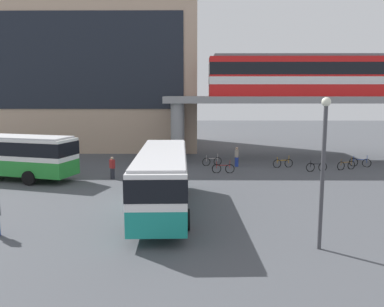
# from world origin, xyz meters

# --- Properties ---
(ground_plane) EXTENTS (120.00, 120.00, 0.00)m
(ground_plane) POSITION_xyz_m (0.00, 10.00, 0.00)
(ground_plane) COLOR #47494F
(station_building) EXTENTS (27.52, 13.64, 17.28)m
(station_building) POSITION_xyz_m (-10.88, 25.34, 8.64)
(station_building) COLOR tan
(station_building) RESTS_ON ground_plane
(elevated_platform) EXTENTS (27.06, 6.22, 5.96)m
(elevated_platform) POSITION_xyz_m (13.36, 15.63, 5.05)
(elevated_platform) COLOR gray
(elevated_platform) RESTS_ON ground_plane
(train) EXTENTS (21.95, 2.96, 3.84)m
(train) POSITION_xyz_m (14.95, 15.63, 7.93)
(train) COLOR red
(train) RESTS_ON elevated_platform
(bus_main) EXTENTS (3.06, 11.13, 3.22)m
(bus_main) POSITION_xyz_m (0.96, -1.62, 1.99)
(bus_main) COLOR teal
(bus_main) RESTS_ON ground_plane
(bus_secondary) EXTENTS (11.32, 5.42, 3.22)m
(bus_secondary) POSITION_xyz_m (-11.33, 6.29, 1.99)
(bus_secondary) COLOR #268C33
(bus_secondary) RESTS_ON ground_plane
(bicycle_black) EXTENTS (1.78, 0.34, 1.04)m
(bicycle_black) POSITION_xyz_m (12.50, 9.34, 0.36)
(bicycle_black) COLOR black
(bicycle_black) RESTS_ON ground_plane
(bicycle_orange) EXTENTS (1.77, 0.40, 1.04)m
(bicycle_orange) POSITION_xyz_m (10.16, 11.04, 0.36)
(bicycle_orange) COLOR black
(bicycle_orange) RESTS_ON ground_plane
(bicycle_silver) EXTENTS (1.73, 0.58, 1.04)m
(bicycle_silver) POSITION_xyz_m (4.16, 11.89, 0.36)
(bicycle_silver) COLOR black
(bicycle_silver) RESTS_ON ground_plane
(bicycle_brown) EXTENTS (1.70, 0.67, 1.04)m
(bicycle_brown) POSITION_xyz_m (15.17, 10.10, 0.36)
(bicycle_brown) COLOR black
(bicycle_brown) RESTS_ON ground_plane
(bicycle_red) EXTENTS (1.79, 0.06, 1.04)m
(bicycle_red) POSITION_xyz_m (4.91, 8.61, 0.36)
(bicycle_red) COLOR black
(bicycle_red) RESTS_ON ground_plane
(bicycle_blue) EXTENTS (1.66, 0.78, 1.04)m
(bicycle_blue) POSITION_xyz_m (16.89, 11.50, 0.36)
(bicycle_blue) COLOR black
(bicycle_blue) RESTS_ON ground_plane
(pedestrian_waiting_near_stop) EXTENTS (0.46, 0.47, 1.65)m
(pedestrian_waiting_near_stop) POSITION_xyz_m (-3.40, 6.38, 0.77)
(pedestrian_waiting_near_stop) COLOR #26262D
(pedestrian_waiting_near_stop) RESTS_ON ground_plane
(pedestrian_at_kerb) EXTENTS (0.37, 0.46, 1.69)m
(pedestrian_at_kerb) POSITION_xyz_m (6.26, 11.45, 0.79)
(pedestrian_at_kerb) COLOR navy
(pedestrian_at_kerb) RESTS_ON ground_plane
(lamp_post) EXTENTS (0.36, 0.36, 6.10)m
(lamp_post) POSITION_xyz_m (7.74, -6.84, 3.61)
(lamp_post) COLOR #3F3F44
(lamp_post) RESTS_ON ground_plane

